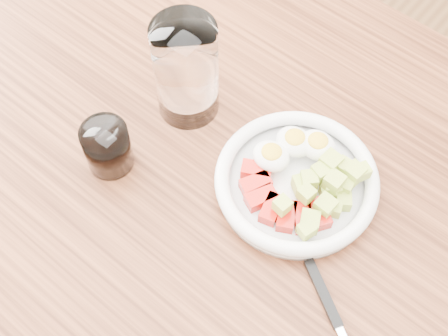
{
  "coord_description": "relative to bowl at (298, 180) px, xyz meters",
  "views": [
    {
      "loc": [
        0.27,
        -0.33,
        1.55
      ],
      "look_at": [
        -0.01,
        0.01,
        0.8
      ],
      "focal_mm": 50.0,
      "sensor_mm": 36.0,
      "label": 1
    }
  ],
  "objects": [
    {
      "name": "coffee_glass",
      "position": [
        -0.23,
        -0.14,
        0.02
      ],
      "size": [
        0.07,
        0.07,
        0.08
      ],
      "color": "white",
      "rests_on": "dining_table"
    },
    {
      "name": "dining_table",
      "position": [
        -0.08,
        -0.06,
        -0.12
      ],
      "size": [
        1.5,
        0.9,
        0.77
      ],
      "color": "brown",
      "rests_on": "ground"
    },
    {
      "name": "fork",
      "position": [
        0.14,
        -0.12,
        -0.02
      ],
      "size": [
        0.18,
        0.11,
        0.01
      ],
      "color": "black",
      "rests_on": "dining_table"
    },
    {
      "name": "bowl",
      "position": [
        0.0,
        0.0,
        0.0
      ],
      "size": [
        0.23,
        0.23,
        0.06
      ],
      "color": "white",
      "rests_on": "dining_table"
    },
    {
      "name": "ground",
      "position": [
        -0.08,
        -0.06,
        -0.79
      ],
      "size": [
        4.0,
        4.0,
        0.0
      ],
      "primitive_type": "plane",
      "color": "brown",
      "rests_on": "ground"
    },
    {
      "name": "water_glass",
      "position": [
        -0.21,
        0.01,
        0.06
      ],
      "size": [
        0.09,
        0.09,
        0.17
      ],
      "primitive_type": "cylinder",
      "color": "white",
      "rests_on": "dining_table"
    }
  ]
}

